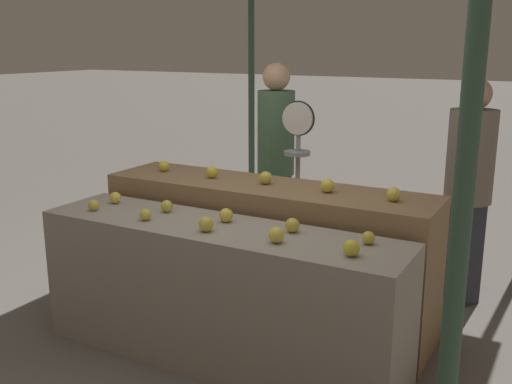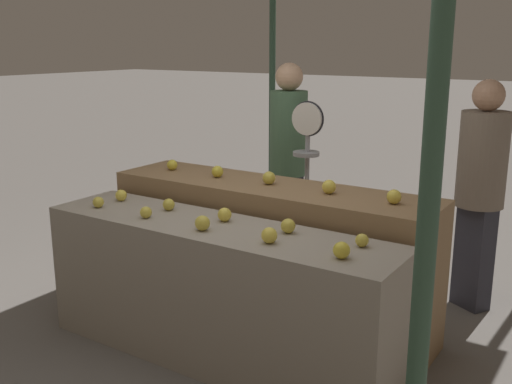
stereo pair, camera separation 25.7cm
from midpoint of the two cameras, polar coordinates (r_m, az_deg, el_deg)
The scene contains 21 objects.
ground_plane at distance 3.82m, azimuth -5.50°, elevation -15.51°, with size 60.00×60.00×0.00m, color #66605B.
display_counter_front at distance 3.63m, azimuth -5.66°, elevation -9.68°, with size 2.27×0.55×0.85m, color gray.
display_counter_back at distance 4.08m, azimuth -0.86°, elevation -5.96°, with size 2.27×0.55×0.97m, color olive.
apple_front_0 at distance 3.95m, azimuth -17.03°, elevation -1.23°, with size 0.07×0.07×0.07m, color gold.
apple_front_1 at distance 3.65m, azimuth -12.48°, elevation -2.13°, with size 0.07×0.07×0.07m, color gold.
apple_front_2 at distance 3.38m, azimuth -6.95°, elevation -3.08°, with size 0.09×0.09×0.09m, color gold.
apple_front_3 at distance 3.17m, azimuth -0.37°, elevation -4.14°, with size 0.09×0.09×0.09m, color yellow.
apple_front_4 at distance 3.00m, azimuth 6.65°, elevation -5.35°, with size 0.09×0.09×0.09m, color gold.
apple_front_5 at distance 4.08m, azimuth -15.02°, elevation -0.55°, with size 0.08×0.08×0.08m, color yellow.
apple_front_6 at distance 3.80m, azimuth -10.43°, elevation -1.36°, with size 0.08×0.08×0.08m, color gold.
apple_front_7 at distance 3.55m, azimuth -4.90°, elevation -2.25°, with size 0.08×0.08×0.08m, color yellow.
apple_front_8 at distance 3.35m, azimuth 1.29°, elevation -3.20°, with size 0.08×0.08×0.08m, color gold.
apple_front_9 at distance 3.19m, azimuth 8.38°, elevation -4.36°, with size 0.07×0.07×0.07m, color gold.
apple_back_0 at distance 4.41m, azimuth -10.43°, elevation 2.42°, with size 0.08×0.08×0.08m, color gold.
apple_back_1 at distance 4.15m, azimuth -6.00°, elevation 1.87°, with size 0.08×0.08×0.08m, color gold.
apple_back_2 at distance 3.94m, azimuth -0.95°, elevation 1.35°, with size 0.09×0.09×0.09m, color gold.
apple_back_3 at distance 3.74m, azimuth 4.88°, elevation 0.60°, with size 0.09×0.09×0.09m, color yellow.
apple_back_4 at distance 3.58m, azimuth 10.99°, elevation -0.23°, with size 0.09×0.09×0.09m, color yellow.
produce_scale at distance 4.55m, azimuth 2.36°, elevation 3.55°, with size 0.26×0.20×1.46m.
person_vendor_at_scale at distance 5.02m, azimuth 0.44°, elevation 4.12°, with size 0.37×0.37×1.73m.
person_customer_left at distance 4.50m, azimuth 18.11°, elevation 1.44°, with size 0.45×0.45×1.64m.
Camera 1 is at (1.81, -2.79, 1.88)m, focal length 42.00 mm.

